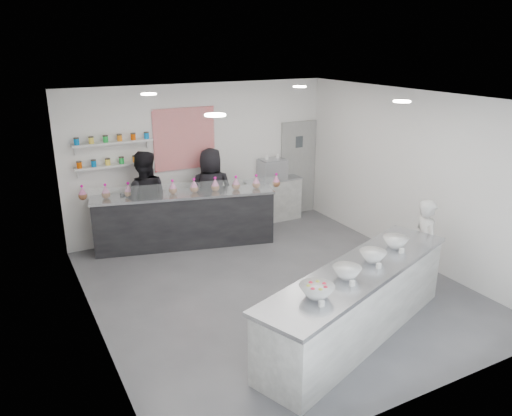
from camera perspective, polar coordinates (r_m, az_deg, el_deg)
The scene contains 26 objects.
floor at distance 8.14m, azimuth 2.19°, elevation -9.06°, with size 6.00×6.00×0.00m, color #515156.
ceiling at distance 7.25m, azimuth 2.49°, elevation 12.44°, with size 6.00×6.00×0.00m, color white.
back_wall at distance 10.17m, azimuth -6.25°, elevation 5.57°, with size 5.50×5.50×0.00m, color white.
left_wall at distance 6.68m, azimuth -18.54°, elevation -2.34°, with size 6.00×6.00×0.00m, color white.
right_wall at distance 9.20m, azimuth 17.32°, elevation 3.44°, with size 6.00×6.00×0.00m, color white.
back_door at distance 11.28m, azimuth 4.82°, elevation 4.56°, with size 0.88×0.04×2.10m, color gray.
pattern_panel at distance 9.93m, azimuth -8.17°, elevation 7.83°, with size 1.25×0.03×1.20m, color red.
jar_shelf_lower at distance 9.56m, azimuth -15.83°, elevation 4.74°, with size 1.45×0.22×0.04m, color silver.
jar_shelf_upper at distance 9.47m, azimuth -16.06°, elevation 7.21°, with size 1.45×0.22×0.04m, color silver.
preserve_jars at distance 9.48m, azimuth -15.95°, elevation 6.36°, with size 1.45×0.10×0.56m, color #D64E00, non-canonical shape.
downlight_0 at distance 5.73m, azimuth -4.68°, elevation 10.55°, with size 0.24×0.24×0.02m, color white.
downlight_1 at distance 7.30m, azimuth 16.35°, elevation 11.62°, with size 0.24×0.24×0.02m, color white.
downlight_2 at distance 8.17m, azimuth -12.17°, elevation 12.61°, with size 0.24×0.24×0.02m, color white.
downlight_3 at distance 9.34m, azimuth 5.01°, elevation 13.66°, with size 0.24×0.24×0.02m, color white.
prep_counter at distance 6.84m, azimuth 11.53°, elevation -10.55°, with size 3.58×0.81×0.98m, color #9A9A96.
back_bar at distance 9.62m, azimuth -8.11°, elevation -1.32°, with size 3.40×0.62×1.05m, color black.
sneeze_guard at distance 9.13m, azimuth -8.12°, elevation 2.01°, with size 3.35×0.01×0.29m, color white.
espresso_ledge at distance 10.90m, azimuth 1.95°, elevation 0.94°, with size 1.26×0.40×0.94m, color #9A9A96.
espresso_machine at distance 10.70m, azimuth 1.86°, elevation 4.41°, with size 0.57×0.39×0.43m, color #93969E.
cup_stacks at distance 10.63m, azimuth 1.05°, elevation 4.17°, with size 0.28×0.24×0.38m, color tan, non-canonical shape.
prep_bowls at distance 6.59m, azimuth 11.84°, elevation -6.29°, with size 2.31×0.46×0.14m, color white, non-canonical shape.
label_cards at distance 6.18m, azimuth 13.32°, elevation -8.51°, with size 2.01×0.04×0.07m, color white, non-canonical shape.
cookie_bags at distance 9.42m, azimuth -8.30°, elevation 2.48°, with size 3.76×0.16×0.28m, color pink, non-canonical shape.
woman_prep at distance 8.27m, azimuth 18.78°, elevation -3.98°, with size 0.54×0.35×1.48m, color silver.
staff_left at distance 9.55m, azimuth -12.61°, elevation 0.85°, with size 0.91×0.71×1.88m, color black.
staff_right at distance 9.97m, azimuth -5.11°, elevation 1.76°, with size 0.88×0.57×1.79m, color black.
Camera 1 is at (-3.65, -6.21, 3.78)m, focal length 35.00 mm.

